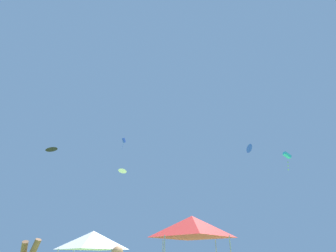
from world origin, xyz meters
TOP-DOWN VIEW (x-y plane):
  - canopy_tent_white at (-2.82, 9.69)m, footprint 2.64×2.64m
  - canopy_tent_red at (2.30, 10.21)m, footprint 3.42×3.42m
  - kite_cyan_box at (16.95, 24.91)m, footprint 1.17×0.76m
  - kite_blue_box at (-4.62, 28.65)m, footprint 0.57×0.67m
  - kite_white_delta at (-3.14, 19.99)m, footprint 1.13×1.12m
  - kite_black_delta at (-11.21, 21.23)m, footprint 1.42×1.43m
  - kite_blue_delta at (11.87, 24.29)m, footprint 1.40×1.39m

SIDE VIEW (x-z plane):
  - canopy_tent_white at x=-2.82m, z-range 0.98..3.80m
  - canopy_tent_red at x=2.30m, z-range 1.28..4.94m
  - kite_white_delta at x=-3.14m, z-range 9.19..9.53m
  - kite_black_delta at x=-11.21m, z-range 11.84..12.35m
  - kite_cyan_box at x=16.95m, z-range 12.09..14.38m
  - kite_blue_delta at x=11.87m, z-range 13.38..14.45m
  - kite_blue_box at x=-4.62m, z-range 15.85..17.50m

